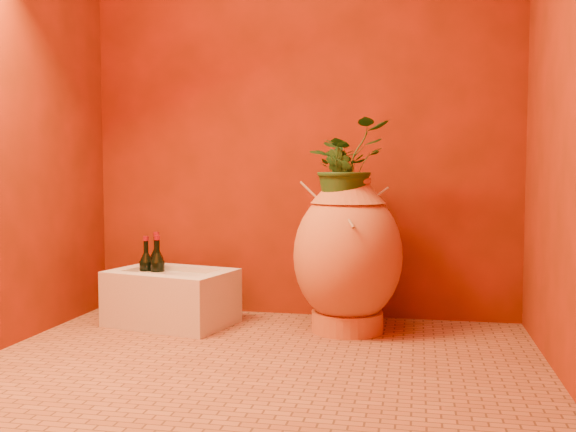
% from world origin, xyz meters
% --- Properties ---
extents(floor, '(2.50, 2.50, 0.00)m').
position_xyz_m(floor, '(0.00, 0.00, 0.00)').
color(floor, brown).
rests_on(floor, ground).
extents(wall_back, '(2.50, 0.02, 2.50)m').
position_xyz_m(wall_back, '(0.00, 1.00, 1.25)').
color(wall_back, '#571D05').
rests_on(wall_back, ground).
extents(wall_right, '(0.02, 2.00, 2.50)m').
position_xyz_m(wall_right, '(1.25, 0.00, 1.25)').
color(wall_right, '#571D05').
rests_on(wall_right, ground).
extents(amphora, '(0.69, 0.69, 0.82)m').
position_xyz_m(amphora, '(0.32, 0.65, 0.41)').
color(amphora, '#B16431').
rests_on(amphora, floor).
extents(stone_basin, '(0.73, 0.58, 0.30)m').
position_xyz_m(stone_basin, '(-0.65, 0.61, 0.14)').
color(stone_basin, beige).
rests_on(stone_basin, floor).
extents(wine_bottle_a, '(0.08, 0.08, 0.33)m').
position_xyz_m(wine_bottle_a, '(-0.71, 0.56, 0.28)').
color(wine_bottle_a, black).
rests_on(wine_bottle_a, stone_basin).
extents(wine_bottle_b, '(0.08, 0.08, 0.32)m').
position_xyz_m(wine_bottle_b, '(-0.79, 0.60, 0.28)').
color(wine_bottle_b, black).
rests_on(wine_bottle_b, stone_basin).
extents(wine_bottle_c, '(0.08, 0.08, 0.34)m').
position_xyz_m(wine_bottle_c, '(-0.77, 0.68, 0.29)').
color(wine_bottle_c, black).
rests_on(wine_bottle_c, stone_basin).
extents(wall_tap, '(0.07, 0.15, 0.16)m').
position_xyz_m(wall_tap, '(0.20, 0.92, 0.71)').
color(wall_tap, olive).
rests_on(wall_tap, wall_back).
extents(plant_main, '(0.56, 0.56, 0.47)m').
position_xyz_m(plant_main, '(0.30, 0.65, 0.88)').
color(plant_main, '#1C4318').
rests_on(plant_main, amphora).
extents(plant_side, '(0.22, 0.23, 0.33)m').
position_xyz_m(plant_side, '(0.28, 0.62, 0.79)').
color(plant_side, '#1C4318').
rests_on(plant_side, amphora).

